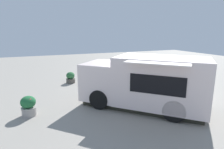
# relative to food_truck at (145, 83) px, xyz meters

# --- Properties ---
(ground_plane) EXTENTS (40.00, 40.00, 0.00)m
(ground_plane) POSITION_rel_food_truck_xyz_m (-0.02, 1.24, -1.09)
(ground_plane) COLOR gray
(food_truck) EXTENTS (5.15, 5.19, 2.25)m
(food_truck) POSITION_rel_food_truck_xyz_m (0.00, 0.00, 0.00)
(food_truck) COLOR silver
(food_truck) RESTS_ON ground_plane
(person_customer) EXTENTS (0.46, 0.74, 0.86)m
(person_customer) POSITION_rel_food_truck_xyz_m (0.16, 4.39, -0.75)
(person_customer) COLOR #6B6E58
(person_customer) RESTS_ON ground_plane
(planter_flowering_near) EXTENTS (0.59, 0.59, 0.72)m
(planter_flowering_near) POSITION_rel_food_truck_xyz_m (-2.22, 5.34, -0.74)
(planter_flowering_near) COLOR #55524B
(planter_flowering_near) RESTS_ON ground_plane
(planter_flowering_far) EXTENTS (0.57, 0.57, 0.81)m
(planter_flowering_far) POSITION_rel_food_truck_xyz_m (-4.67, 1.02, -0.68)
(planter_flowering_far) COLOR #9D9893
(planter_flowering_far) RESTS_ON ground_plane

